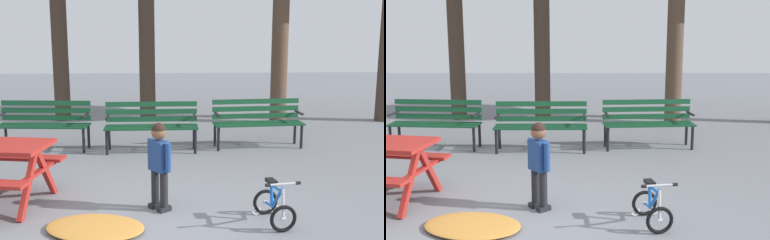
% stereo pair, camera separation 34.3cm
% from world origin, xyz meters
% --- Properties ---
extents(ground, '(36.00, 36.00, 0.00)m').
position_xyz_m(ground, '(0.00, 0.00, 0.00)').
color(ground, slate).
extents(park_bench_far_left, '(1.63, 0.58, 0.85)m').
position_xyz_m(park_bench_far_left, '(-1.75, 3.69, 0.51)').
color(park_bench_far_left, '#144728').
rests_on(park_bench_far_left, ground).
extents(park_bench_left, '(1.60, 0.47, 0.85)m').
position_xyz_m(park_bench_left, '(0.14, 3.48, 0.51)').
color(park_bench_left, '#144728').
rests_on(park_bench_left, ground).
extents(park_bench_right, '(1.63, 0.57, 0.85)m').
position_xyz_m(park_bench_right, '(2.03, 3.70, 0.51)').
color(park_bench_right, '#144728').
rests_on(park_bench_right, ground).
extents(child_standing, '(0.29, 0.33, 1.05)m').
position_xyz_m(child_standing, '(0.32, 0.64, 0.62)').
color(child_standing, black).
rests_on(child_standing, ground).
extents(kids_bicycle, '(0.44, 0.60, 0.54)m').
position_xyz_m(kids_bicycle, '(1.59, 0.18, 0.20)').
color(kids_bicycle, black).
rests_on(kids_bicycle, ground).
extents(leaf_pile, '(1.22, 0.98, 0.07)m').
position_xyz_m(leaf_pile, '(-0.36, 0.06, 0.04)').
color(leaf_pile, '#C68438').
rests_on(leaf_pile, ground).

